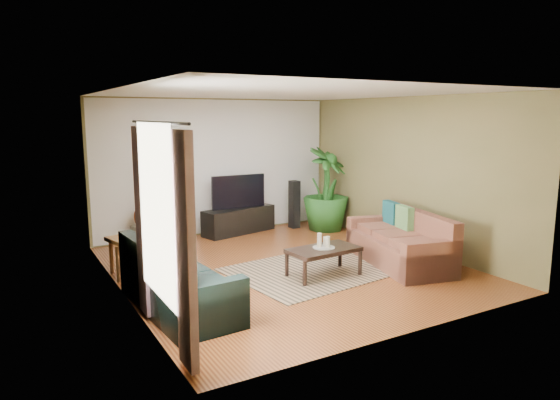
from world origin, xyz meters
TOP-DOWN VIEW (x-y plane):
  - floor at (0.00, 0.00)m, footprint 5.50×5.50m
  - ceiling at (0.00, 0.00)m, footprint 5.50×5.50m
  - wall_back at (0.00, 2.75)m, footprint 5.00×0.00m
  - wall_front at (0.00, -2.75)m, footprint 5.00×0.00m
  - wall_left at (-2.50, 0.00)m, footprint 0.00×5.50m
  - wall_right at (2.50, 0.00)m, footprint 0.00×5.50m
  - backwall_panel at (0.00, 2.74)m, footprint 4.90×0.00m
  - window_pane at (-2.48, -1.60)m, footprint 0.00×1.80m
  - curtain_near at (-2.43, -2.35)m, footprint 0.08×0.35m
  - curtain_far at (-2.43, -0.85)m, footprint 0.08×0.35m
  - curtain_rod at (-2.43, -1.60)m, footprint 0.03×1.90m
  - sofa_left at (-2.01, -0.82)m, footprint 1.00×2.06m
  - sofa_right at (1.67, -0.72)m, footprint 1.35×2.18m
  - area_rug at (0.39, -0.32)m, footprint 2.87×2.20m
  - coffee_table at (0.26, -0.65)m, footprint 1.10×0.66m
  - candle_tray at (0.26, -0.65)m, footprint 0.33×0.33m
  - candle_tall at (0.20, -0.62)m, footprint 0.07×0.07m
  - candle_mid at (0.30, -0.69)m, footprint 0.07×0.07m
  - candle_short at (0.33, -0.59)m, footprint 0.07×0.07m
  - tv_stand at (0.35, 2.50)m, footprint 1.62×0.82m
  - television at (0.35, 2.50)m, footprint 1.14×0.06m
  - speaker_left at (-0.79, 2.50)m, footprint 0.23×0.24m
  - speaker_right at (1.57, 2.35)m, footprint 0.19×0.21m
  - potted_plant at (2.05, 1.87)m, footprint 1.32×1.32m
  - plant_pot at (2.05, 1.87)m, footprint 0.32×0.32m
  - pedestal at (-1.59, 2.50)m, footprint 0.44×0.44m
  - vase at (-1.59, 2.50)m, footprint 0.33×0.33m
  - side_table at (-2.21, 0.82)m, footprint 0.67×0.67m

SIDE VIEW (x-z plane):
  - floor at x=0.00m, z-range 0.00..0.00m
  - area_rug at x=0.39m, z-range 0.00..0.01m
  - plant_pot at x=2.05m, z-range 0.00..0.25m
  - pedestal at x=-1.59m, z-range 0.00..0.36m
  - coffee_table at x=0.26m, z-range 0.00..0.43m
  - tv_stand at x=0.35m, z-range 0.00..0.52m
  - side_table at x=-2.21m, z-range 0.00..0.59m
  - sofa_left at x=-2.01m, z-range 0.00..0.85m
  - sofa_right at x=1.67m, z-range 0.00..0.85m
  - candle_tray at x=0.26m, z-range 0.43..0.45m
  - speaker_left at x=-0.79m, z-range 0.00..0.98m
  - speaker_right at x=1.57m, z-range 0.00..1.01m
  - candle_short at x=0.33m, z-range 0.45..0.58m
  - candle_mid at x=0.30m, z-range 0.45..0.61m
  - vase at x=-1.59m, z-range 0.30..0.76m
  - candle_tall at x=0.20m, z-range 0.45..0.66m
  - television at x=0.35m, z-range 0.52..1.19m
  - potted_plant at x=2.05m, z-range 0.00..1.72m
  - curtain_near at x=-2.43m, z-range 0.05..2.25m
  - curtain_far at x=-2.43m, z-range 0.05..2.25m
  - wall_left at x=-2.50m, z-range -1.40..4.10m
  - wall_right at x=2.50m, z-range -1.40..4.10m
  - wall_back at x=0.00m, z-range -1.15..3.85m
  - wall_front at x=0.00m, z-range -1.15..3.85m
  - backwall_panel at x=0.00m, z-range -1.10..3.80m
  - window_pane at x=-2.48m, z-range 0.50..2.30m
  - curtain_rod at x=-2.43m, z-range 2.28..2.31m
  - ceiling at x=0.00m, z-range 2.70..2.70m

